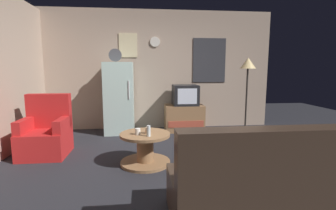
{
  "coord_description": "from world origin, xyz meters",
  "views": [
    {
      "loc": [
        -0.39,
        -3.31,
        1.37
      ],
      "look_at": [
        0.06,
        0.9,
        0.75
      ],
      "focal_mm": 26.64,
      "sensor_mm": 36.0,
      "label": 1
    }
  ],
  "objects": [
    {
      "name": "ground_plane",
      "position": [
        0.0,
        0.0,
        0.0
      ],
      "size": [
        12.0,
        12.0,
        0.0
      ],
      "primitive_type": "plane",
      "color": "#232328"
    },
    {
      "name": "wall_with_art",
      "position": [
        0.01,
        2.45,
        1.33
      ],
      "size": [
        5.2,
        0.12,
        2.66
      ],
      "color": "tan",
      "rests_on": "ground_plane"
    },
    {
      "name": "fridge",
      "position": [
        -0.87,
        2.02,
        0.75
      ],
      "size": [
        0.6,
        0.62,
        1.77
      ],
      "color": "silver",
      "rests_on": "ground_plane"
    },
    {
      "name": "tv_stand",
      "position": [
        0.54,
        2.06,
        0.29
      ],
      "size": [
        0.84,
        0.53,
        0.57
      ],
      "color": "#8E6642",
      "rests_on": "ground_plane"
    },
    {
      "name": "crt_tv",
      "position": [
        0.56,
        2.06,
        0.79
      ],
      "size": [
        0.54,
        0.51,
        0.44
      ],
      "color": "black",
      "rests_on": "tv_stand"
    },
    {
      "name": "standing_lamp",
      "position": [
        1.76,
        1.61,
        1.36
      ],
      "size": [
        0.32,
        0.32,
        1.59
      ],
      "color": "#332D28",
      "rests_on": "ground_plane"
    },
    {
      "name": "coffee_table",
      "position": [
        -0.35,
        0.17,
        0.23
      ],
      "size": [
        0.72,
        0.72,
        0.45
      ],
      "color": "#8E6642",
      "rests_on": "ground_plane"
    },
    {
      "name": "wine_glass",
      "position": [
        -0.31,
        0.01,
        0.53
      ],
      "size": [
        0.05,
        0.05,
        0.15
      ],
      "primitive_type": "cylinder",
      "color": "silver",
      "rests_on": "coffee_table"
    },
    {
      "name": "mug_ceramic_white",
      "position": [
        -0.45,
        0.11,
        0.5
      ],
      "size": [
        0.08,
        0.08,
        0.09
      ],
      "primitive_type": "cylinder",
      "color": "silver",
      "rests_on": "coffee_table"
    },
    {
      "name": "mug_ceramic_tan",
      "position": [
        -0.31,
        0.15,
        0.5
      ],
      "size": [
        0.08,
        0.08,
        0.09
      ],
      "primitive_type": "cylinder",
      "color": "tan",
      "rests_on": "coffee_table"
    },
    {
      "name": "armchair",
      "position": [
        -1.92,
        0.74,
        0.34
      ],
      "size": [
        0.68,
        0.68,
        0.96
      ],
      "color": "red",
      "rests_on": "ground_plane"
    },
    {
      "name": "couch",
      "position": [
        0.7,
        -1.33,
        0.31
      ],
      "size": [
        1.7,
        0.8,
        0.92
      ],
      "color": "#38281E",
      "rests_on": "ground_plane"
    }
  ]
}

